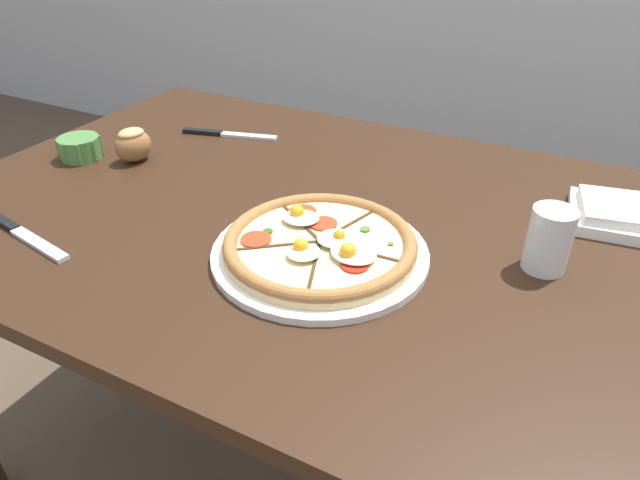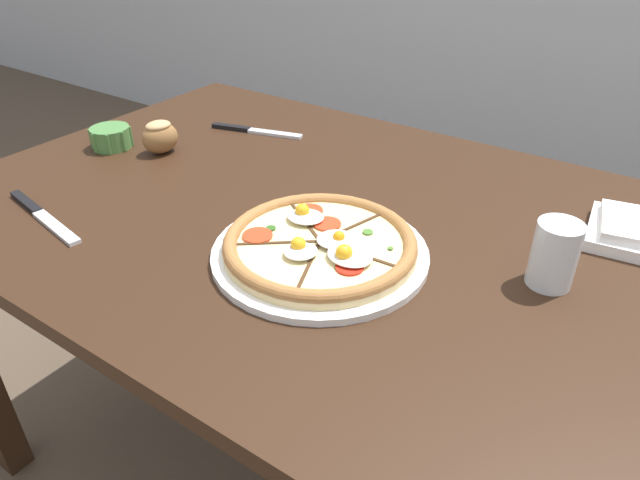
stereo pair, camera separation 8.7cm
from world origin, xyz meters
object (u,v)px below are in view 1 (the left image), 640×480
ramekin_bowl (80,147)px  knife_main (21,233)px  pizza (320,246)px  napkin_folded (625,215)px  water_glass (548,243)px  knife_spare (228,134)px  dining_table (342,260)px  bread_piece_near (133,144)px

ramekin_bowl → knife_main: ramekin_bowl is taller
pizza → napkin_folded: (0.41, 0.33, -0.00)m
knife_main → water_glass: (0.78, 0.30, 0.04)m
ramekin_bowl → water_glass: bearing=1.8°
knife_main → knife_spare: same height
dining_table → napkin_folded: bearing=25.7°
dining_table → ramekin_bowl: size_ratio=16.60×
ramekin_bowl → bread_piece_near: (0.11, 0.04, 0.01)m
bread_piece_near → knife_spare: (0.09, 0.20, -0.03)m
napkin_folded → water_glass: water_glass is taller
ramekin_bowl → water_glass: 0.94m
dining_table → pizza: pizza is taller
napkin_folded → knife_main: 1.01m
pizza → bread_piece_near: size_ratio=3.73×
napkin_folded → knife_spare: bearing=179.0°
bread_piece_near → water_glass: size_ratio=0.91×
knife_main → pizza: bearing=30.4°
napkin_folded → bread_piece_near: bearing=-168.4°
knife_main → napkin_folded: bearing=39.8°
bread_piece_near → water_glass: bearing=-0.8°
bread_piece_near → knife_main: 0.32m
ramekin_bowl → napkin_folded: 1.06m
napkin_folded → knife_main: (-0.88, -0.50, -0.01)m
knife_spare → water_glass: water_glass is taller
dining_table → water_glass: (0.33, 0.01, 0.13)m
pizza → ramekin_bowl: (-0.62, 0.10, 0.01)m
knife_spare → pizza: bearing=-54.9°
water_glass → pizza: bearing=-157.5°
napkin_folded → knife_main: bearing=-150.2°
ramekin_bowl → dining_table: bearing=2.2°
ramekin_bowl → knife_spare: (0.20, 0.25, -0.02)m
dining_table → pizza: 0.16m
ramekin_bowl → knife_main: bearing=-60.4°
ramekin_bowl → napkin_folded: bearing=12.6°
water_glass → ramekin_bowl: bearing=-178.2°
napkin_folded → pizza: bearing=-141.3°
pizza → water_glass: bearing=22.5°
water_glass → bread_piece_near: bearing=179.2°
bread_piece_near → knife_main: size_ratio=0.37×
pizza → knife_main: size_ratio=1.38×
napkin_folded → water_glass: (-0.10, -0.20, 0.03)m
ramekin_bowl → knife_main: size_ratio=0.37×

